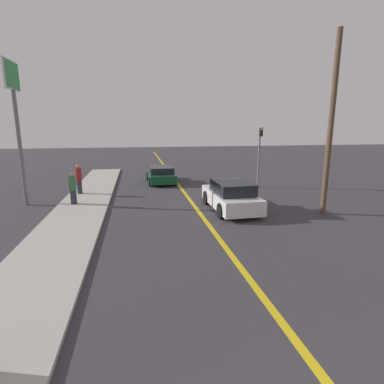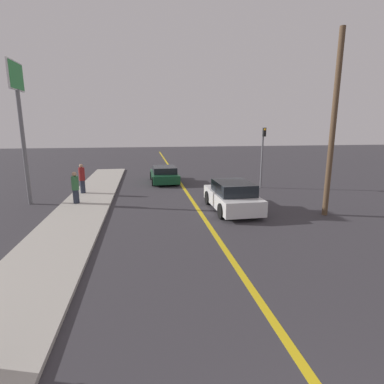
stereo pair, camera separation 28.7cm
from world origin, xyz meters
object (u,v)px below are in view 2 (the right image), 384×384
Objects in this scene: car_ahead_center at (164,175)px; roadside_sign at (18,102)px; pedestrian_mid_group at (75,188)px; utility_pole at (333,126)px; car_near_right_lane at (232,196)px; traffic_light at (263,151)px; pedestrian_far_standing at (82,178)px.

car_ahead_center is 0.57× the size of roadside_sign.
pedestrian_mid_group is 0.20× the size of utility_pole.
car_near_right_lane is 1.07× the size of traffic_light.
pedestrian_far_standing reaches higher than pedestrian_mid_group.
traffic_light is at bearing 8.80° from roadside_sign.
roadside_sign reaches higher than pedestrian_far_standing.
pedestrian_far_standing reaches higher than car_near_right_lane.
car_ahead_center is 6.07m from pedestrian_far_standing.
pedestrian_far_standing is 11.35m from traffic_light.
traffic_light reaches higher than pedestrian_far_standing.
traffic_light is at bearing 1.43° from pedestrian_far_standing.
roadside_sign reaches higher than car_near_right_lane.
roadside_sign is at bearing 164.87° from pedestrian_mid_group.
utility_pole reaches higher than traffic_light.
roadside_sign is 14.80m from utility_pole.
traffic_light is at bearing 94.80° from utility_pole.
car_near_right_lane is at bearing -15.98° from pedestrian_mid_group.
car_ahead_center is 10.11m from roadside_sign.
pedestrian_mid_group is 0.23× the size of roadside_sign.
car_ahead_center is (-2.71, 7.98, -0.11)m from car_near_right_lane.
car_near_right_lane is at bearing -15.77° from roadside_sign.
utility_pole is at bearing -16.84° from roadside_sign.
pedestrian_far_standing is (-0.13, 2.49, 0.06)m from pedestrian_mid_group.
car_ahead_center is at bearing 34.70° from roadside_sign.
pedestrian_far_standing is at bearing 147.84° from car_near_right_lane.
pedestrian_far_standing is 5.13m from roadside_sign.
traffic_light is (3.47, 4.96, 1.73)m from car_near_right_lane.
pedestrian_mid_group is 0.94× the size of pedestrian_far_standing.
pedestrian_mid_group is 0.42× the size of traffic_light.
utility_pole is at bearing -55.74° from car_ahead_center.
traffic_light is 0.56× the size of roadside_sign.
roadside_sign reaches higher than car_ahead_center.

